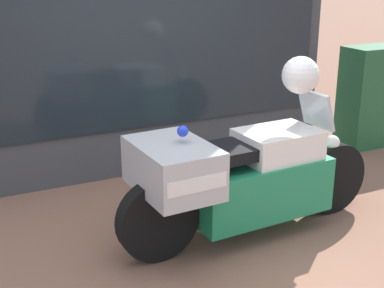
# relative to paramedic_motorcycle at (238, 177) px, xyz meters

# --- Properties ---
(ground_plane) EXTENTS (60.00, 60.00, 0.00)m
(ground_plane) POSITION_rel_paramedic_motorcycle_xyz_m (-0.41, -0.06, -0.56)
(ground_plane) COLOR #8E604C
(window_display) EXTENTS (3.59, 0.30, 2.08)m
(window_display) POSITION_rel_paramedic_motorcycle_xyz_m (0.04, 1.97, -0.07)
(window_display) COLOR slate
(window_display) RESTS_ON ground
(paramedic_motorcycle) EXTENTS (2.50, 0.82, 1.21)m
(paramedic_motorcycle) POSITION_rel_paramedic_motorcycle_xyz_m (0.00, 0.00, 0.00)
(paramedic_motorcycle) COLOR black
(paramedic_motorcycle) RESTS_ON ground
(utility_cabinet) EXTENTS (0.79, 0.45, 1.28)m
(utility_cabinet) POSITION_rel_paramedic_motorcycle_xyz_m (2.82, 1.44, 0.08)
(utility_cabinet) COLOR #235633
(utility_cabinet) RESTS_ON ground
(white_helmet) EXTENTS (0.32, 0.32, 0.32)m
(white_helmet) POSITION_rel_paramedic_motorcycle_xyz_m (0.60, 0.03, 0.81)
(white_helmet) COLOR white
(white_helmet) RESTS_ON paramedic_motorcycle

